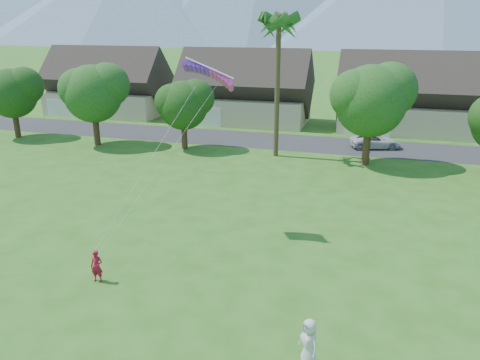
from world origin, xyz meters
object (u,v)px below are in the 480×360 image
at_px(parafoil_kite, 210,72).
at_px(watcher, 309,343).
at_px(parked_car, 375,141).
at_px(kite_flyer, 97,266).

bearing_deg(parafoil_kite, watcher, -58.58).
distance_m(watcher, parked_car, 32.39).
bearing_deg(watcher, kite_flyer, -152.02).
distance_m(parked_car, parafoil_kite, 25.13).
xyz_separation_m(kite_flyer, parafoil_kite, (3.09, 7.56, 8.29)).
height_order(kite_flyer, watcher, watcher).
distance_m(kite_flyer, parafoil_kite, 11.64).
relative_size(watcher, parafoil_kite, 0.61).
height_order(watcher, parafoil_kite, parafoil_kite).
bearing_deg(kite_flyer, parked_car, 59.46).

